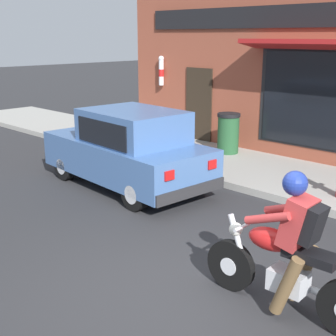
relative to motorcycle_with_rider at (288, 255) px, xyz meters
The scene contains 6 objects.
ground_plane 1.37m from the motorcycle_with_rider, 118.59° to the left, with size 80.00×80.00×0.00m, color #2B2B2D.
sidewalk_curb 5.93m from the motorcycle_with_rider, 43.36° to the left, with size 2.60×22.00×0.14m, color #9E9B93.
storefront_building 6.69m from the motorcycle_with_rider, 27.22° to the left, with size 1.25×10.94×4.20m.
motorcycle_with_rider is the anchor object (origin of this frame).
car_hatchback 4.89m from the motorcycle_with_rider, 69.37° to the left, with size 1.90×3.88×1.57m.
trash_bin 6.70m from the motorcycle_with_rider, 42.62° to the left, with size 0.56×0.56×0.98m.
Camera 1 is at (-3.58, -3.30, 2.94)m, focal length 50.00 mm.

